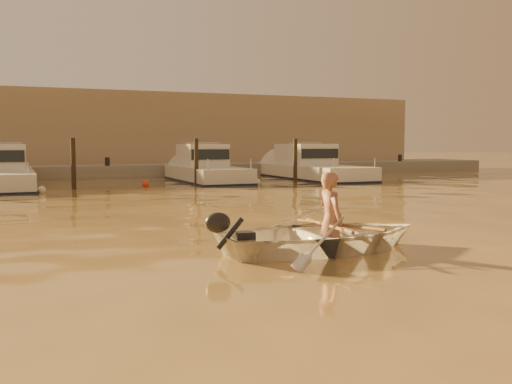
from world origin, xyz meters
name	(u,v)px	position (x,y,z in m)	size (l,w,h in m)	color
ground_plane	(164,249)	(0.00, 0.00, 0.00)	(160.00, 160.00, 0.00)	olive
dinghy	(325,235)	(2.48, -1.18, 0.25)	(2.58, 3.61, 0.75)	silver
person	(331,220)	(2.58, -1.18, 0.51)	(0.59, 0.39, 1.63)	#955C4A
outboard_motor	(243,240)	(0.98, -1.21, 0.28)	(0.90, 0.40, 0.70)	black
oar_port	(338,225)	(2.73, -1.18, 0.42)	(0.06, 0.06, 2.10)	brown
oar_starboard	(328,226)	(2.53, -1.18, 0.42)	(0.06, 0.06, 2.10)	brown
moored_boat_4	(207,168)	(5.96, 16.00, 0.62)	(2.39, 7.32, 1.75)	beige
moored_boat_5	(313,166)	(11.60, 16.00, 0.62)	(2.68, 8.85, 1.75)	silver
piling_2	(73,166)	(-0.20, 13.80, 0.90)	(0.18, 0.18, 2.20)	#2D2319
piling_3	(196,164)	(4.80, 13.80, 0.90)	(0.18, 0.18, 2.20)	#2D2319
piling_4	(295,163)	(9.50, 13.80, 0.90)	(0.18, 0.18, 2.20)	#2D2319
fender_c	(42,190)	(-1.45, 12.51, 0.10)	(0.30, 0.30, 0.30)	white
fender_d	(146,184)	(2.70, 14.16, 0.10)	(0.30, 0.30, 0.30)	red
fender_e	(257,182)	(7.36, 13.26, 0.10)	(0.30, 0.30, 0.30)	silver
quay	(64,175)	(0.00, 21.50, 0.15)	(52.00, 4.00, 1.00)	gray
waterfront_building	(55,133)	(0.00, 27.00, 2.40)	(46.00, 7.00, 4.80)	#9E8466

